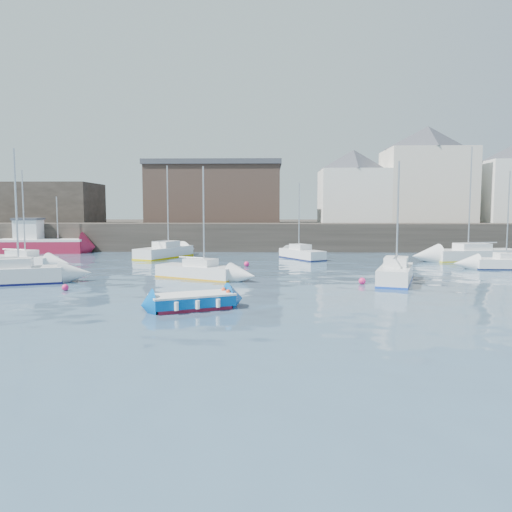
{
  "coord_description": "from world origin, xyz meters",
  "views": [
    {
      "loc": [
        0.93,
        -20.11,
        4.47
      ],
      "look_at": [
        0.0,
        12.0,
        1.5
      ],
      "focal_mm": 35.0,
      "sensor_mm": 36.0,
      "label": 1
    }
  ],
  "objects_px": {
    "blue_dinghy": "(192,301)",
    "sailboat_g": "(475,254)",
    "sailboat_a": "(9,275)",
    "sailboat_f": "(302,254)",
    "buoy_far": "(247,266)",
    "sailboat_e": "(20,261)",
    "sailboat_b": "(198,271)",
    "sailboat_h": "(165,252)",
    "buoy_near": "(65,290)",
    "fishing_boat": "(39,242)",
    "sailboat_c": "(395,273)",
    "buoy_mid": "(362,284)"
  },
  "relations": [
    {
      "from": "sailboat_a",
      "to": "buoy_far",
      "type": "relative_size",
      "value": 19.49
    },
    {
      "from": "sailboat_h",
      "to": "buoy_near",
      "type": "bearing_deg",
      "value": -94.32
    },
    {
      "from": "sailboat_c",
      "to": "sailboat_e",
      "type": "bearing_deg",
      "value": 164.67
    },
    {
      "from": "sailboat_h",
      "to": "sailboat_c",
      "type": "bearing_deg",
      "value": -41.66
    },
    {
      "from": "sailboat_b",
      "to": "sailboat_e",
      "type": "distance_m",
      "value": 15.95
    },
    {
      "from": "sailboat_e",
      "to": "sailboat_h",
      "type": "relative_size",
      "value": 0.87
    },
    {
      "from": "buoy_mid",
      "to": "sailboat_h",
      "type": "bearing_deg",
      "value": 133.36
    },
    {
      "from": "sailboat_e",
      "to": "sailboat_g",
      "type": "distance_m",
      "value": 38.19
    },
    {
      "from": "sailboat_h",
      "to": "buoy_far",
      "type": "height_order",
      "value": "sailboat_h"
    },
    {
      "from": "fishing_boat",
      "to": "sailboat_c",
      "type": "xyz_separation_m",
      "value": [
        32.02,
        -20.88,
        -0.56
      ]
    },
    {
      "from": "blue_dinghy",
      "to": "sailboat_b",
      "type": "height_order",
      "value": "sailboat_b"
    },
    {
      "from": "sailboat_b",
      "to": "sailboat_g",
      "type": "distance_m",
      "value": 25.84
    },
    {
      "from": "sailboat_e",
      "to": "blue_dinghy",
      "type": "bearing_deg",
      "value": -45.04
    },
    {
      "from": "sailboat_e",
      "to": "sailboat_h",
      "type": "height_order",
      "value": "sailboat_h"
    },
    {
      "from": "sailboat_e",
      "to": "buoy_mid",
      "type": "xyz_separation_m",
      "value": [
        25.15,
        -8.19,
        -0.49
      ]
    },
    {
      "from": "sailboat_a",
      "to": "sailboat_h",
      "type": "height_order",
      "value": "sailboat_h"
    },
    {
      "from": "sailboat_a",
      "to": "sailboat_e",
      "type": "height_order",
      "value": "sailboat_a"
    },
    {
      "from": "sailboat_h",
      "to": "buoy_mid",
      "type": "height_order",
      "value": "sailboat_h"
    },
    {
      "from": "sailboat_g",
      "to": "buoy_near",
      "type": "xyz_separation_m",
      "value": [
        -29.51,
        -17.2,
        -0.56
      ]
    },
    {
      "from": "fishing_boat",
      "to": "sailboat_f",
      "type": "relative_size",
      "value": 1.31
    },
    {
      "from": "sailboat_a",
      "to": "buoy_far",
      "type": "xyz_separation_m",
      "value": [
        13.92,
        9.95,
        -0.57
      ]
    },
    {
      "from": "sailboat_b",
      "to": "sailboat_h",
      "type": "bearing_deg",
      "value": 110.19
    },
    {
      "from": "sailboat_e",
      "to": "sailboat_g",
      "type": "xyz_separation_m",
      "value": [
        37.69,
        6.15,
        0.07
      ]
    },
    {
      "from": "sailboat_c",
      "to": "buoy_far",
      "type": "bearing_deg",
      "value": 138.01
    },
    {
      "from": "sailboat_a",
      "to": "sailboat_f",
      "type": "bearing_deg",
      "value": 40.71
    },
    {
      "from": "sailboat_e",
      "to": "buoy_far",
      "type": "xyz_separation_m",
      "value": [
        17.72,
        1.15,
        -0.49
      ]
    },
    {
      "from": "buoy_near",
      "to": "fishing_boat",
      "type": "bearing_deg",
      "value": 117.8
    },
    {
      "from": "sailboat_b",
      "to": "buoy_near",
      "type": "distance_m",
      "value": 8.44
    },
    {
      "from": "sailboat_e",
      "to": "sailboat_f",
      "type": "distance_m",
      "value": 23.61
    },
    {
      "from": "fishing_boat",
      "to": "sailboat_g",
      "type": "xyz_separation_m",
      "value": [
        42.4,
        -7.24,
        -0.57
      ]
    },
    {
      "from": "fishing_boat",
      "to": "sailboat_e",
      "type": "xyz_separation_m",
      "value": [
        4.71,
        -13.39,
        -0.64
      ]
    },
    {
      "from": "buoy_far",
      "to": "blue_dinghy",
      "type": "bearing_deg",
      "value": -95.44
    },
    {
      "from": "fishing_boat",
      "to": "sailboat_b",
      "type": "relative_size",
      "value": 1.25
    },
    {
      "from": "sailboat_f",
      "to": "sailboat_g",
      "type": "relative_size",
      "value": 0.7
    },
    {
      "from": "sailboat_h",
      "to": "buoy_near",
      "type": "distance_m",
      "value": 19.35
    },
    {
      "from": "sailboat_c",
      "to": "sailboat_f",
      "type": "distance_m",
      "value": 15.54
    },
    {
      "from": "fishing_boat",
      "to": "sailboat_f",
      "type": "xyz_separation_m",
      "value": [
        27.17,
        -6.12,
        -0.64
      ]
    },
    {
      "from": "blue_dinghy",
      "to": "sailboat_g",
      "type": "xyz_separation_m",
      "value": [
        21.62,
        22.25,
        0.17
      ]
    },
    {
      "from": "blue_dinghy",
      "to": "buoy_far",
      "type": "bearing_deg",
      "value": 84.56
    },
    {
      "from": "buoy_near",
      "to": "sailboat_g",
      "type": "bearing_deg",
      "value": 30.23
    },
    {
      "from": "sailboat_c",
      "to": "sailboat_h",
      "type": "distance_m",
      "value": 23.66
    },
    {
      "from": "blue_dinghy",
      "to": "fishing_boat",
      "type": "bearing_deg",
      "value": 125.17
    },
    {
      "from": "fishing_boat",
      "to": "sailboat_e",
      "type": "relative_size",
      "value": 1.2
    },
    {
      "from": "sailboat_a",
      "to": "sailboat_f",
      "type": "relative_size",
      "value": 1.17
    },
    {
      "from": "sailboat_a",
      "to": "sailboat_e",
      "type": "bearing_deg",
      "value": 113.32
    },
    {
      "from": "sailboat_e",
      "to": "buoy_far",
      "type": "relative_size",
      "value": 18.06
    },
    {
      "from": "blue_dinghy",
      "to": "sailboat_h",
      "type": "relative_size",
      "value": 0.47
    },
    {
      "from": "sailboat_e",
      "to": "buoy_mid",
      "type": "relative_size",
      "value": 17.95
    },
    {
      "from": "blue_dinghy",
      "to": "buoy_near",
      "type": "xyz_separation_m",
      "value": [
        -7.9,
        5.05,
        -0.39
      ]
    },
    {
      "from": "fishing_boat",
      "to": "sailboat_b",
      "type": "distance_m",
      "value": 27.44
    }
  ]
}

